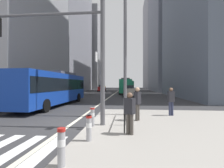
# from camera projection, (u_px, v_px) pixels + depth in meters

# --- Properties ---
(ground_plane) EXTENTS (160.00, 160.00, 0.00)m
(ground_plane) POSITION_uv_depth(u_px,v_px,m) (111.00, 96.00, 28.90)
(ground_plane) COLOR #303033
(median_island) EXTENTS (9.00, 10.00, 0.15)m
(median_island) POSITION_uv_depth(u_px,v_px,m) (185.00, 129.00, 7.48)
(median_island) COLOR gray
(median_island) RESTS_ON ground
(crosswalk_stripes) EXTENTS (8.55, 3.20, 0.01)m
(crosswalk_stripes) POSITION_uv_depth(u_px,v_px,m) (1.00, 152.00, 5.10)
(crosswalk_stripes) COLOR silver
(crosswalk_stripes) RESTS_ON ground
(lane_centre_line) EXTENTS (0.20, 80.00, 0.01)m
(lane_centre_line) POSITION_uv_depth(u_px,v_px,m) (115.00, 93.00, 38.86)
(lane_centre_line) COLOR beige
(lane_centre_line) RESTS_ON ground
(office_tower_left_mid) EXTENTS (10.37, 25.12, 42.03)m
(office_tower_left_mid) POSITION_uv_depth(u_px,v_px,m) (67.00, 24.00, 51.60)
(office_tower_left_mid) COLOR gray
(office_tower_left_mid) RESTS_ON ground
(office_tower_left_far) EXTENTS (13.65, 16.75, 34.88)m
(office_tower_left_far) POSITION_uv_depth(u_px,v_px,m) (86.00, 51.00, 75.47)
(office_tower_left_far) COLOR #9E9EA3
(office_tower_left_far) RESTS_ON ground
(office_tower_right_mid) EXTENTS (12.95, 19.81, 40.64)m
(office_tower_right_mid) POSITION_uv_depth(u_px,v_px,m) (174.00, 24.00, 50.06)
(office_tower_right_mid) COLOR slate
(office_tower_right_mid) RESTS_ON ground
(office_tower_right_far) EXTENTS (11.68, 22.70, 43.28)m
(office_tower_right_far) POSITION_uv_depth(u_px,v_px,m) (158.00, 43.00, 77.07)
(office_tower_right_far) COLOR gray
(office_tower_right_far) RESTS_ON ground
(city_bus_blue_oncoming) EXTENTS (2.92, 11.74, 3.40)m
(city_bus_blue_oncoming) POSITION_uv_depth(u_px,v_px,m) (54.00, 87.00, 16.13)
(city_bus_blue_oncoming) COLOR #14389E
(city_bus_blue_oncoming) RESTS_ON ground
(sedan_white_oncoming) EXTENTS (2.09, 4.33, 1.94)m
(sedan_white_oncoming) POSITION_uv_depth(u_px,v_px,m) (0.00, 98.00, 13.46)
(sedan_white_oncoming) COLOR silver
(sedan_white_oncoming) RESTS_ON ground
(city_bus_red_receding) EXTENTS (2.82, 10.89, 3.40)m
(city_bus_red_receding) POSITION_uv_depth(u_px,v_px,m) (125.00, 85.00, 36.95)
(city_bus_red_receding) COLOR #198456
(city_bus_red_receding) RESTS_ON ground
(city_bus_red_distant) EXTENTS (2.93, 11.31, 3.40)m
(city_bus_red_distant) POSITION_uv_depth(u_px,v_px,m) (129.00, 85.00, 55.61)
(city_bus_red_distant) COLOR #198456
(city_bus_red_distant) RESTS_ON ground
(car_oncoming_mid) EXTENTS (2.11, 4.62, 1.94)m
(car_oncoming_mid) POSITION_uv_depth(u_px,v_px,m) (102.00, 88.00, 47.19)
(car_oncoming_mid) COLOR maroon
(car_oncoming_mid) RESTS_ON ground
(car_receding_near) EXTENTS (2.07, 4.51, 1.94)m
(car_receding_near) POSITION_uv_depth(u_px,v_px,m) (129.00, 91.00, 27.87)
(car_receding_near) COLOR #B2A899
(car_receding_near) RESTS_ON ground
(car_receding_far) EXTENTS (2.09, 4.62, 1.94)m
(car_receding_far) POSITION_uv_depth(u_px,v_px,m) (127.00, 87.00, 67.83)
(car_receding_far) COLOR #232838
(car_receding_far) RESTS_ON ground
(car_oncoming_far) EXTENTS (2.14, 4.09, 1.94)m
(car_oncoming_far) POSITION_uv_depth(u_px,v_px,m) (103.00, 87.00, 62.68)
(car_oncoming_far) COLOR gold
(car_oncoming_far) RESTS_ON ground
(traffic_signal_gantry) EXTENTS (5.77, 0.65, 6.00)m
(traffic_signal_gantry) POSITION_uv_depth(u_px,v_px,m) (64.00, 43.00, 8.05)
(traffic_signal_gantry) COLOR #515156
(traffic_signal_gantry) RESTS_ON median_island
(street_lamp_post) EXTENTS (5.50, 0.32, 8.00)m
(street_lamp_post) POSITION_uv_depth(u_px,v_px,m) (125.00, 35.00, 10.60)
(street_lamp_post) COLOR #56565B
(street_lamp_post) RESTS_ON median_island
(bollard_front) EXTENTS (0.20, 0.20, 0.91)m
(bollard_front) POSITION_uv_depth(u_px,v_px,m) (61.00, 145.00, 3.89)
(bollard_front) COLOR #99999E
(bollard_front) RESTS_ON median_island
(bollard_left) EXTENTS (0.20, 0.20, 0.87)m
(bollard_left) POSITION_uv_depth(u_px,v_px,m) (89.00, 127.00, 5.65)
(bollard_left) COLOR #99999E
(bollard_left) RESTS_ON median_island
(bollard_right) EXTENTS (0.20, 0.20, 0.87)m
(bollard_right) POSITION_uv_depth(u_px,v_px,m) (93.00, 116.00, 7.61)
(bollard_right) COLOR #99999E
(bollard_right) RESTS_ON median_island
(pedestrian_railing) EXTENTS (0.06, 3.78, 0.98)m
(pedestrian_railing) POSITION_uv_depth(u_px,v_px,m) (125.00, 108.00, 8.41)
(pedestrian_railing) COLOR black
(pedestrian_railing) RESTS_ON median_island
(pedestrian_waiting) EXTENTS (0.45, 0.41, 1.62)m
(pedestrian_waiting) POSITION_uv_depth(u_px,v_px,m) (130.00, 111.00, 6.39)
(pedestrian_waiting) COLOR #423D38
(pedestrian_waiting) RESTS_ON median_island
(pedestrian_walking) EXTENTS (0.44, 0.36, 1.73)m
(pedestrian_walking) POSITION_uv_depth(u_px,v_px,m) (171.00, 100.00, 10.22)
(pedestrian_walking) COLOR #2D334C
(pedestrian_walking) RESTS_ON median_island
(pedestrian_far) EXTENTS (0.41, 0.45, 1.78)m
(pedestrian_far) POSITION_uv_depth(u_px,v_px,m) (137.00, 102.00, 8.82)
(pedestrian_far) COLOR #423D38
(pedestrian_far) RESTS_ON median_island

